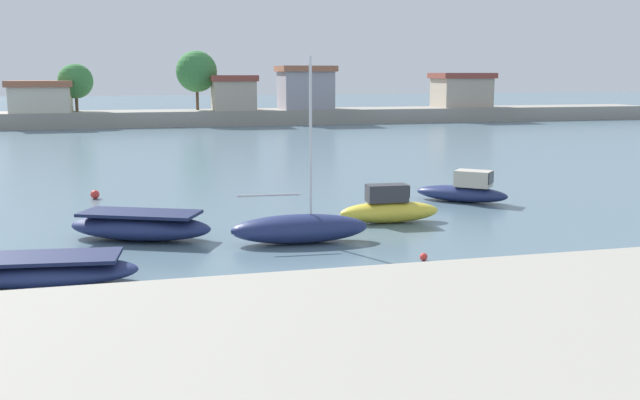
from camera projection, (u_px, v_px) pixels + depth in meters
ground_plane at (332, 319)px, 18.31m from camera, size 400.00×400.00×0.00m
seawall_embankment at (456, 396)px, 11.23m from camera, size 79.91×7.25×2.34m
moored_boat_0 at (44, 271)px, 21.17m from camera, size 5.63×2.71×0.87m
moored_boat_1 at (140, 226)px, 27.00m from camera, size 5.80×4.09×1.05m
moored_boat_2 at (300, 228)px, 26.45m from camera, size 5.12×1.79×6.71m
moored_boat_3 at (389, 209)px, 30.10m from camera, size 4.26×1.48×1.60m
moored_boat_4 at (464, 190)px, 34.94m from camera, size 4.24×3.93×1.55m
mooring_buoy_0 at (95, 194)px, 35.87m from camera, size 0.43×0.43×0.43m
mooring_buoy_1 at (424, 257)px, 24.00m from camera, size 0.26×0.26×0.26m
distant_shoreline at (154, 104)px, 86.11m from camera, size 126.89×7.33×8.86m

